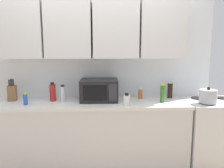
{
  "coord_description": "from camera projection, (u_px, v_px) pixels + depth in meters",
  "views": [
    {
      "loc": [
        0.14,
        -3.06,
        1.58
      ],
      "look_at": [
        0.25,
        -0.25,
        1.12
      ],
      "focal_mm": 35.34,
      "sensor_mm": 36.0,
      "label": 1
    }
  ],
  "objects": [
    {
      "name": "bottle_white_jar",
      "position": [
        127.0,
        100.0,
        2.63
      ],
      "size": [
        0.08,
        0.08,
        0.15
      ],
      "color": "white",
      "rests_on": "counter_run"
    },
    {
      "name": "stove_range",
      "position": [
        213.0,
        134.0,
        2.94
      ],
      "size": [
        0.76,
        0.64,
        0.91
      ],
      "color": "silver",
      "rests_on": "ground_plane"
    },
    {
      "name": "bottle_green_oil",
      "position": [
        163.0,
        93.0,
        2.78
      ],
      "size": [
        0.06,
        0.06,
        0.24
      ],
      "color": "#386B2D",
      "rests_on": "counter_run"
    },
    {
      "name": "knife_block",
      "position": [
        12.0,
        93.0,
        2.87
      ],
      "size": [
        0.12,
        0.14,
        0.29
      ],
      "color": "brown",
      "rests_on": "counter_run"
    },
    {
      "name": "bottle_blue_cleaner",
      "position": [
        25.0,
        99.0,
        2.67
      ],
      "size": [
        0.05,
        0.05,
        0.15
      ],
      "color": "#2D56B7",
      "rests_on": "counter_run"
    },
    {
      "name": "wall_back_with_cabinets",
      "position": [
        93.0,
        48.0,
        2.95
      ],
      "size": [
        3.29,
        0.38,
        2.6
      ],
      "color": "white",
      "rests_on": "ground_plane"
    },
    {
      "name": "bottle_red_sauce",
      "position": [
        53.0,
        92.0,
        2.85
      ],
      "size": [
        0.08,
        0.08,
        0.24
      ],
      "color": "red",
      "rests_on": "counter_run"
    },
    {
      "name": "counter_run",
      "position": [
        93.0,
        135.0,
        2.9
      ],
      "size": [
        2.42,
        0.63,
        0.9
      ],
      "color": "silver",
      "rests_on": "ground_plane"
    },
    {
      "name": "bottle_soy_dark",
      "position": [
        170.0,
        90.0,
        3.03
      ],
      "size": [
        0.07,
        0.07,
        0.22
      ],
      "color": "black",
      "rests_on": "counter_run"
    },
    {
      "name": "kettle",
      "position": [
        208.0,
        96.0,
        2.71
      ],
      "size": [
        0.21,
        0.21,
        0.2
      ],
      "color": "#B2B2B7",
      "rests_on": "stove_range"
    },
    {
      "name": "bottle_spice_jar",
      "position": [
        140.0,
        94.0,
        2.98
      ],
      "size": [
        0.06,
        0.06,
        0.15
      ],
      "color": "#BC6638",
      "rests_on": "counter_run"
    },
    {
      "name": "microwave",
      "position": [
        99.0,
        90.0,
        2.87
      ],
      "size": [
        0.48,
        0.37,
        0.28
      ],
      "color": "black",
      "rests_on": "counter_run"
    },
    {
      "name": "bottle_clear_tall",
      "position": [
        63.0,
        94.0,
        2.81
      ],
      "size": [
        0.06,
        0.06,
        0.22
      ],
      "color": "silver",
      "rests_on": "counter_run"
    }
  ]
}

